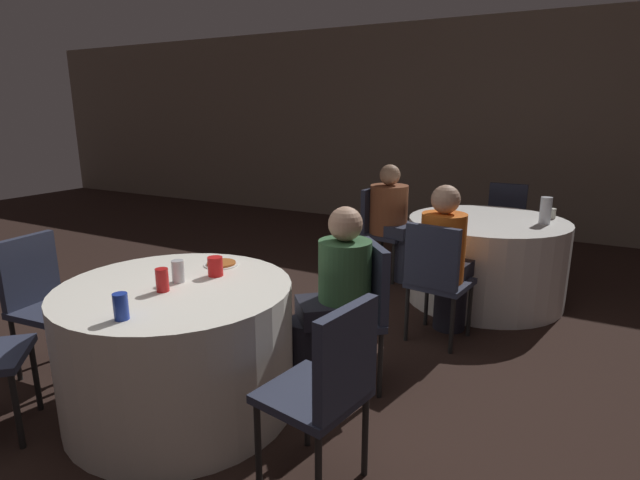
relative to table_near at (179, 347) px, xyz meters
name	(u,v)px	position (x,y,z in m)	size (l,w,h in m)	color
ground_plane	(217,414)	(0.22, 0.03, -0.36)	(16.00, 16.00, 0.00)	black
wall_back	(459,128)	(0.22, 5.17, 1.04)	(16.00, 0.06, 2.80)	gray
table_near	(179,347)	(0.00, 0.00, 0.00)	(1.25, 1.25, 0.72)	white
table_far	(485,260)	(1.15, 2.53, 0.00)	(1.34, 1.34, 0.72)	white
chair_near_northeast	(359,303)	(0.77, 0.69, 0.17)	(0.56, 0.56, 0.88)	#2D3347
chair_near_west	(42,293)	(-1.03, -0.10, 0.17)	(0.44, 0.44, 0.88)	#2D3347
chair_near_east	(329,381)	(1.02, -0.17, 0.17)	(0.46, 0.46, 0.88)	#2D3347
chair_far_north	(505,218)	(1.14, 3.61, 0.17)	(0.41, 0.41, 0.88)	#2D3347
chair_far_south	(436,273)	(1.01, 1.46, 0.17)	(0.45, 0.45, 0.88)	#2D3347
chair_far_west	(380,224)	(0.09, 2.72, 0.17)	(0.47, 0.46, 0.88)	#2D3347
person_floral_shirt	(394,221)	(0.24, 2.69, 0.22)	(0.52, 0.40, 1.13)	#33384C
person_orange_shirt	(446,262)	(1.04, 1.62, 0.21)	(0.34, 0.49, 1.14)	black
person_green_jacket	(331,302)	(0.65, 0.58, 0.19)	(0.45, 0.44, 1.11)	black
pizza_plate_near	(221,264)	(-0.02, 0.41, 0.37)	(0.21, 0.21, 0.02)	white
soda_can_red	(162,280)	(0.01, -0.09, 0.42)	(0.07, 0.07, 0.12)	red
soda_can_blue	(121,306)	(0.11, -0.44, 0.42)	(0.07, 0.07, 0.12)	#1E38A5
soda_can_silver	(178,271)	(-0.02, 0.06, 0.42)	(0.07, 0.07, 0.12)	silver
cup_near	(215,266)	(0.08, 0.24, 0.42)	(0.08, 0.08, 0.11)	red
bottle_far	(546,211)	(1.59, 2.57, 0.47)	(0.09, 0.09, 0.22)	silver
cup_far	(552,213)	(1.62, 2.83, 0.40)	(0.07, 0.07, 0.09)	silver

